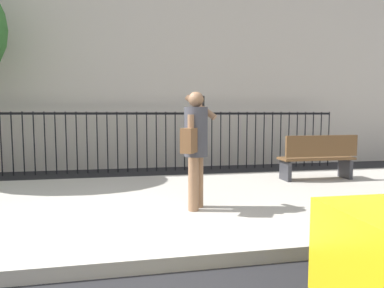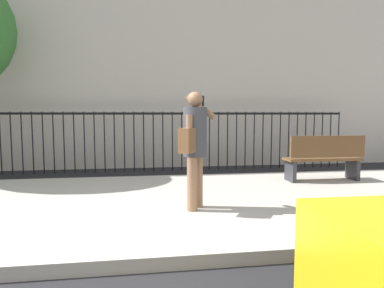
# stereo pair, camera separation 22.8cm
# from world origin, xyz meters

# --- Properties ---
(ground_plane) EXTENTS (60.00, 60.00, 0.00)m
(ground_plane) POSITION_xyz_m (0.00, 0.00, 0.00)
(ground_plane) COLOR black
(sidewalk) EXTENTS (28.00, 4.40, 0.15)m
(sidewalk) POSITION_xyz_m (0.00, 2.20, 0.07)
(sidewalk) COLOR #B2ADA3
(sidewalk) RESTS_ON ground
(iron_fence) EXTENTS (12.03, 0.04, 1.60)m
(iron_fence) POSITION_xyz_m (0.00, 5.90, 1.02)
(iron_fence) COLOR black
(iron_fence) RESTS_ON ground
(pedestrian_on_phone) EXTENTS (0.62, 0.72, 1.71)m
(pedestrian_on_phone) POSITION_xyz_m (1.08, 1.60, 1.14)
(pedestrian_on_phone) COLOR #936B4C
(pedestrian_on_phone) RESTS_ON sidewalk
(street_bench) EXTENTS (1.60, 0.45, 0.95)m
(street_bench) POSITION_xyz_m (4.07, 3.27, 0.65)
(street_bench) COLOR brown
(street_bench) RESTS_ON sidewalk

